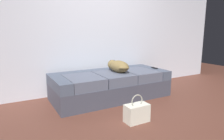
% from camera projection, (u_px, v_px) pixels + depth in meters
% --- Properties ---
extents(ground_plane, '(10.00, 10.00, 0.00)m').
position_uv_depth(ground_plane, '(143.00, 117.00, 2.83)').
color(ground_plane, brown).
extents(back_wall, '(6.40, 0.10, 2.80)m').
position_uv_depth(back_wall, '(96.00, 20.00, 3.92)').
color(back_wall, silver).
rests_on(back_wall, ground).
extents(couch, '(2.06, 0.91, 0.47)m').
position_uv_depth(couch, '(111.00, 85.00, 3.62)').
color(couch, '#424453').
rests_on(couch, ground).
extents(dog_tan, '(0.30, 0.61, 0.21)m').
position_uv_depth(dog_tan, '(118.00, 66.00, 3.59)').
color(dog_tan, olive).
rests_on(dog_tan, couch).
extents(tv_remote, '(0.05, 0.15, 0.02)m').
position_uv_depth(tv_remote, '(154.00, 68.00, 3.92)').
color(tv_remote, black).
rests_on(tv_remote, couch).
extents(handbag, '(0.32, 0.18, 0.38)m').
position_uv_depth(handbag, '(137.00, 113.00, 2.65)').
color(handbag, silver).
rests_on(handbag, ground).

